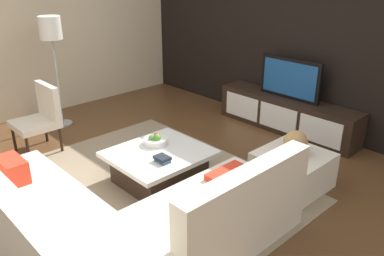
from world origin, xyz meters
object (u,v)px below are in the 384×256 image
ottoman (292,170)px  decorative_ball (295,142)px  television (290,79)px  accent_chair_near (41,114)px  floor_lamp (51,35)px  fruit_bowl (156,140)px  coffee_table (159,166)px  media_console (286,114)px  book_stack (162,159)px  sectional_couch (113,222)px

ottoman → decorative_ball: size_ratio=2.68×
television → accent_chair_near: bearing=-122.3°
television → floor_lamp: 3.42m
accent_chair_near → fruit_bowl: accent_chair_near is taller
television → coffee_table: size_ratio=0.92×
floor_lamp → television: bearing=42.8°
accent_chair_near → fruit_bowl: size_ratio=3.11×
coffee_table → ottoman: ottoman is taller
media_console → fruit_bowl: fruit_bowl is taller
ottoman → book_stack: 1.43m
ottoman → decorative_ball: bearing=0.0°
decorative_ball → accent_chair_near: bearing=-150.5°
television → coffee_table: (-0.10, -2.30, -0.59)m
accent_chair_near → decorative_ball: 3.19m
floor_lamp → ottoman: size_ratio=2.30×
accent_chair_near → book_stack: (1.92, 0.44, -0.08)m
television → sectional_couch: television is taller
ottoman → book_stack: size_ratio=4.24×
decorative_ball → ottoman: bearing=0.0°
television → decorative_ball: (0.96, -1.29, -0.26)m
media_console → decorative_ball: (0.96, -1.29, 0.28)m
media_console → television: size_ratio=2.29×
television → book_stack: bearing=-87.3°
accent_chair_near → television: bearing=49.2°
television → coffee_table: 2.37m
coffee_table → book_stack: (0.21, -0.12, 0.21)m
television → ottoman: size_ratio=1.35×
media_console → ottoman: size_ratio=3.10×
decorative_ball → book_stack: bearing=-127.0°
sectional_couch → floor_lamp: floor_lamp is taller
ottoman → book_stack: (-0.85, -1.13, 0.21)m
decorative_ball → book_stack: decorative_ball is taller
television → sectional_couch: 3.37m
media_console → television: television is taller
decorative_ball → book_stack: (-0.85, -1.13, -0.12)m
television → accent_chair_near: 3.40m
ottoman → decorative_ball: (0.00, 0.00, 0.33)m
coffee_table → accent_chair_near: (-1.71, -0.56, 0.29)m
television → floor_lamp: (-2.47, -2.29, 0.56)m
television → fruit_bowl: bearing=-97.2°
coffee_table → book_stack: size_ratio=6.21×
accent_chair_near → floor_lamp: bearing=130.8°
book_stack → decorative_ball: bearing=53.0°
media_console → sectional_couch: (0.51, -3.29, 0.03)m
coffee_table → floor_lamp: size_ratio=0.64×
accent_chair_near → decorative_ball: size_ratio=3.34×
coffee_table → accent_chair_near: bearing=-161.7°
accent_chair_near → decorative_ball: accent_chair_near is taller
media_console → ottoman: 1.61m
television → media_console: bearing=-90.0°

